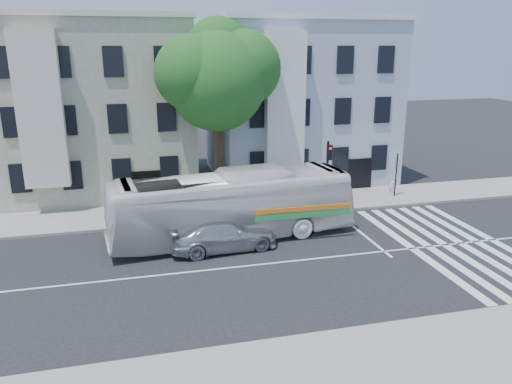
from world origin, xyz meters
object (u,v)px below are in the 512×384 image
object	(u,v)px
sedan	(223,234)
traffic_signal	(328,167)
bus	(232,206)
fire_hydrant	(392,187)

from	to	relation	value
sedan	traffic_signal	xyz separation A→B (m)	(6.92, 4.01, 1.97)
bus	fire_hydrant	distance (m)	12.61
bus	sedan	distance (m)	1.80
sedan	fire_hydrant	xyz separation A→B (m)	(12.34, 6.15, -0.18)
bus	traffic_signal	bearing A→B (deg)	-72.75
bus	sedan	world-z (taller)	bus
sedan	fire_hydrant	size ratio (longest dim) A/B	6.21
bus	traffic_signal	world-z (taller)	traffic_signal
traffic_signal	fire_hydrant	xyz separation A→B (m)	(5.43, 2.14, -2.15)
fire_hydrant	bus	bearing A→B (deg)	-157.41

